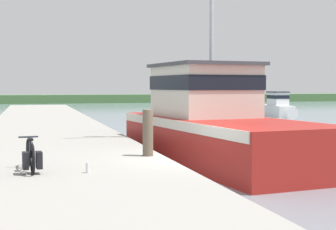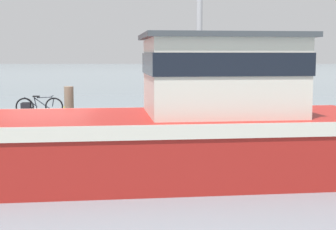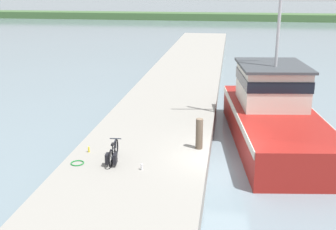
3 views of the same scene
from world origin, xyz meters
The scene contains 8 objects.
ground_plane centered at (0.00, 0.00, 0.00)m, with size 320.00×320.00×0.00m, color gray.
dock_pier centered at (-3.30, 0.00, 0.39)m, with size 5.33×80.00×0.77m, color gray.
far_shoreline centered at (30.00, 68.89, 0.65)m, with size 180.00×5.00×1.30m, color #426638.
fishing_boat_main centered at (2.10, 4.10, 1.32)m, with size 4.84×11.82×10.85m.
boat_blue_far centered at (15.50, 25.64, 0.86)m, with size 1.54×5.50×2.22m.
bicycle_touring centered at (-4.09, -1.35, 1.10)m, with size 0.51×1.71×0.73m.
mooring_post centered at (-1.06, 0.49, 1.39)m, with size 0.28×0.28×1.25m, color brown.
water_bottle_on_curb centered at (-2.92, -1.81, 0.88)m, with size 0.08×0.08×0.23m, color silver.
Camera 1 is at (-4.09, -12.86, 2.63)m, focal length 55.00 mm.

